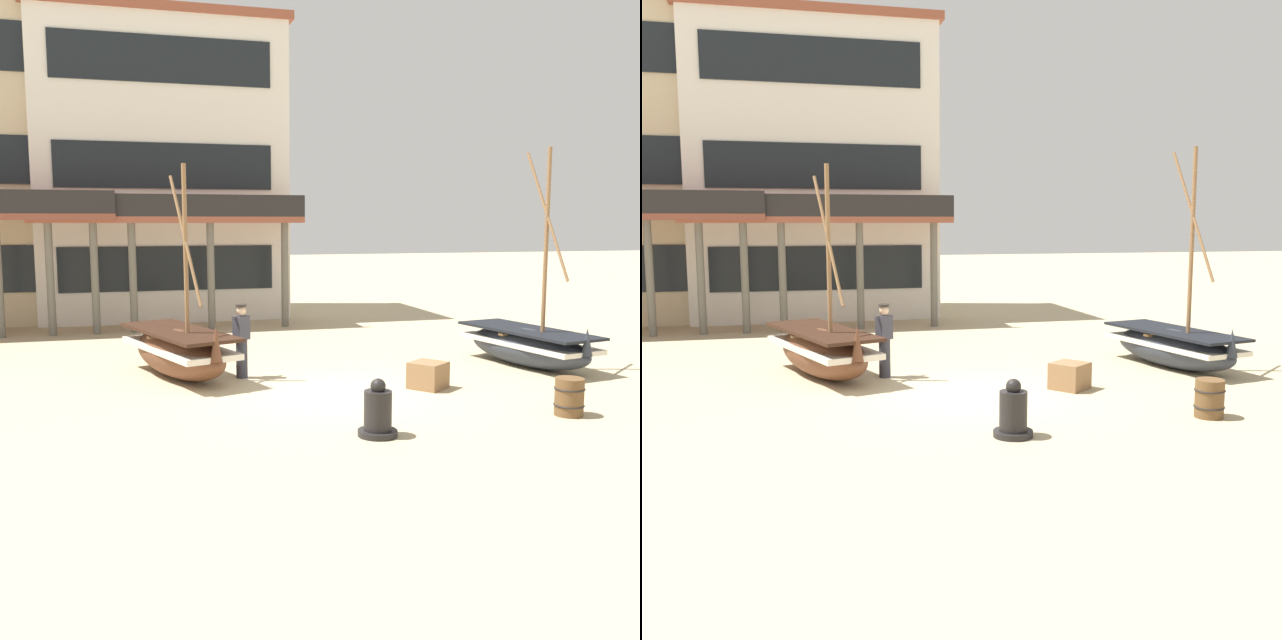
{
  "view_description": "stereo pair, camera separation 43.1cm",
  "coord_description": "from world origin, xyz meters",
  "views": [
    {
      "loc": [
        -4.21,
        -14.12,
        3.55
      ],
      "look_at": [
        0.0,
        1.0,
        1.4
      ],
      "focal_mm": 40.69,
      "sensor_mm": 36.0,
      "label": 1
    },
    {
      "loc": [
        -3.79,
        -14.23,
        3.55
      ],
      "look_at": [
        0.0,
        1.0,
        1.4
      ],
      "focal_mm": 40.69,
      "sensor_mm": 36.0,
      "label": 2
    }
  ],
  "objects": [
    {
      "name": "ground_plane",
      "position": [
        0.0,
        0.0,
        0.0
      ],
      "size": [
        120.0,
        120.0,
        0.0
      ],
      "primitive_type": "plane",
      "color": "tan"
    },
    {
      "name": "fisherman_by_hull",
      "position": [
        -1.58,
        1.97,
        0.83
      ],
      "size": [
        0.42,
        0.4,
        1.68
      ],
      "color": "#33333D",
      "rests_on": "ground"
    },
    {
      "name": "fishing_boat_near_left",
      "position": [
        5.45,
        1.46,
        0.53
      ],
      "size": [
        2.08,
        4.06,
        5.25
      ],
      "color": "#2D333D",
      "rests_on": "ground"
    },
    {
      "name": "capstan_winch",
      "position": [
        -0.15,
        -3.11,
        0.38
      ],
      "size": [
        0.67,
        0.67,
        0.98
      ],
      "color": "black",
      "rests_on": "ground"
    },
    {
      "name": "cargo_crate",
      "position": [
        2.08,
        -0.14,
        0.28
      ],
      "size": [
        0.96,
        0.96,
        0.57
      ],
      "primitive_type": "cube",
      "rotation": [
        0.0,
        0.0,
        0.65
      ],
      "color": "olive",
      "rests_on": "ground"
    },
    {
      "name": "fishing_boat_centre_large",
      "position": [
        -2.94,
        2.43,
        0.61
      ],
      "size": [
        2.54,
        4.14,
        4.78
      ],
      "color": "brown",
      "rests_on": "ground"
    },
    {
      "name": "harbor_building_main",
      "position": [
        -2.54,
        14.07,
        5.37
      ],
      "size": [
        9.01,
        7.58,
        10.76
      ],
      "color": "white",
      "rests_on": "ground"
    },
    {
      "name": "wooden_barrel",
      "position": [
        3.68,
        -2.84,
        0.35
      ],
      "size": [
        0.56,
        0.56,
        0.7
      ],
      "color": "brown",
      "rests_on": "ground"
    }
  ]
}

